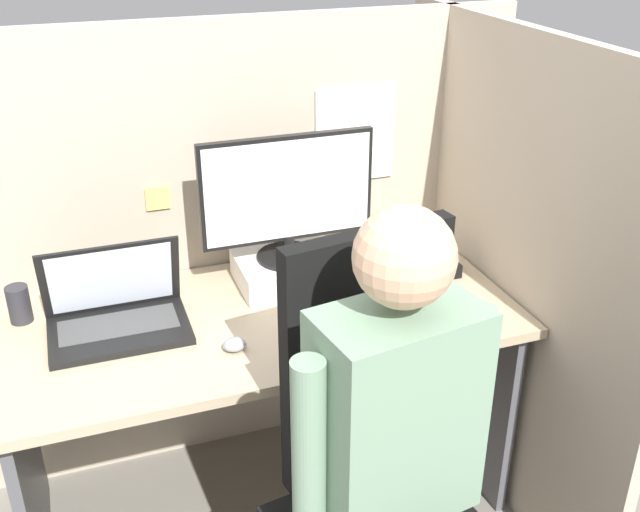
{
  "coord_description": "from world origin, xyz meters",
  "views": [
    {
      "loc": [
        -0.46,
        -1.47,
        1.84
      ],
      "look_at": [
        0.12,
        0.18,
        0.97
      ],
      "focal_mm": 42.0,
      "sensor_mm": 36.0,
      "label": 1
    }
  ],
  "objects_px": {
    "paper_box": "(290,270)",
    "office_chair": "(377,473)",
    "pen_cup": "(19,304)",
    "person": "(402,464)",
    "stapler": "(446,263)",
    "carrot_toy": "(330,342)",
    "coffee_mug": "(398,244)",
    "laptop": "(117,314)",
    "monitor": "(288,196)"
  },
  "relations": [
    {
      "from": "paper_box",
      "to": "office_chair",
      "type": "xyz_separation_m",
      "value": [
        -0.02,
        -0.74,
        -0.18
      ]
    },
    {
      "from": "office_chair",
      "to": "pen_cup",
      "type": "relative_size",
      "value": 10.52
    },
    {
      "from": "person",
      "to": "pen_cup",
      "type": "relative_size",
      "value": 12.01
    },
    {
      "from": "stapler",
      "to": "carrot_toy",
      "type": "relative_size",
      "value": 1.22
    },
    {
      "from": "pen_cup",
      "to": "person",
      "type": "bearing_deg",
      "value": -51.79
    },
    {
      "from": "paper_box",
      "to": "pen_cup",
      "type": "relative_size",
      "value": 2.93
    },
    {
      "from": "office_chair",
      "to": "coffee_mug",
      "type": "bearing_deg",
      "value": 62.52
    },
    {
      "from": "person",
      "to": "carrot_toy",
      "type": "bearing_deg",
      "value": 86.39
    },
    {
      "from": "paper_box",
      "to": "carrot_toy",
      "type": "relative_size",
      "value": 2.65
    },
    {
      "from": "stapler",
      "to": "pen_cup",
      "type": "xyz_separation_m",
      "value": [
        -1.29,
        0.12,
        0.03
      ]
    },
    {
      "from": "laptop",
      "to": "person",
      "type": "bearing_deg",
      "value": -58.73
    },
    {
      "from": "paper_box",
      "to": "person",
      "type": "height_order",
      "value": "person"
    },
    {
      "from": "carrot_toy",
      "to": "pen_cup",
      "type": "height_order",
      "value": "pen_cup"
    },
    {
      "from": "stapler",
      "to": "pen_cup",
      "type": "distance_m",
      "value": 1.3
    },
    {
      "from": "paper_box",
      "to": "monitor",
      "type": "relative_size",
      "value": 0.61
    },
    {
      "from": "monitor",
      "to": "coffee_mug",
      "type": "height_order",
      "value": "monitor"
    },
    {
      "from": "monitor",
      "to": "coffee_mug",
      "type": "relative_size",
      "value": 4.9
    },
    {
      "from": "laptop",
      "to": "coffee_mug",
      "type": "height_order",
      "value": "laptop"
    },
    {
      "from": "stapler",
      "to": "person",
      "type": "bearing_deg",
      "value": -123.33
    },
    {
      "from": "office_chair",
      "to": "pen_cup",
      "type": "distance_m",
      "value": 1.11
    },
    {
      "from": "office_chair",
      "to": "monitor",
      "type": "bearing_deg",
      "value": 88.7
    },
    {
      "from": "carrot_toy",
      "to": "laptop",
      "type": "bearing_deg",
      "value": 150.89
    },
    {
      "from": "office_chair",
      "to": "person",
      "type": "height_order",
      "value": "person"
    },
    {
      "from": "coffee_mug",
      "to": "monitor",
      "type": "bearing_deg",
      "value": -174.68
    },
    {
      "from": "carrot_toy",
      "to": "person",
      "type": "bearing_deg",
      "value": -93.61
    },
    {
      "from": "carrot_toy",
      "to": "office_chair",
      "type": "distance_m",
      "value": 0.38
    },
    {
      "from": "stapler",
      "to": "person",
      "type": "xyz_separation_m",
      "value": [
        -0.55,
        -0.83,
        0.03
      ]
    },
    {
      "from": "monitor",
      "to": "person",
      "type": "bearing_deg",
      "value": -92.76
    },
    {
      "from": "monitor",
      "to": "office_chair",
      "type": "distance_m",
      "value": 0.86
    },
    {
      "from": "pen_cup",
      "to": "stapler",
      "type": "bearing_deg",
      "value": -5.15
    },
    {
      "from": "monitor",
      "to": "stapler",
      "type": "xyz_separation_m",
      "value": [
        0.5,
        -0.09,
        -0.27
      ]
    },
    {
      "from": "monitor",
      "to": "person",
      "type": "xyz_separation_m",
      "value": [
        -0.04,
        -0.92,
        -0.24
      ]
    },
    {
      "from": "laptop",
      "to": "carrot_toy",
      "type": "xyz_separation_m",
      "value": [
        0.52,
        -0.29,
        -0.03
      ]
    },
    {
      "from": "paper_box",
      "to": "stapler",
      "type": "xyz_separation_m",
      "value": [
        0.5,
        -0.08,
        -0.02
      ]
    },
    {
      "from": "monitor",
      "to": "carrot_toy",
      "type": "bearing_deg",
      "value": -91.66
    },
    {
      "from": "stapler",
      "to": "pen_cup",
      "type": "height_order",
      "value": "pen_cup"
    },
    {
      "from": "office_chair",
      "to": "stapler",
      "type": "bearing_deg",
      "value": 51.63
    },
    {
      "from": "laptop",
      "to": "pen_cup",
      "type": "relative_size",
      "value": 3.46
    },
    {
      "from": "laptop",
      "to": "monitor",
      "type": "bearing_deg",
      "value": 11.6
    },
    {
      "from": "coffee_mug",
      "to": "pen_cup",
      "type": "distance_m",
      "value": 1.18
    },
    {
      "from": "person",
      "to": "coffee_mug",
      "type": "height_order",
      "value": "person"
    },
    {
      "from": "office_chair",
      "to": "coffee_mug",
      "type": "relative_size",
      "value": 10.67
    },
    {
      "from": "monitor",
      "to": "paper_box",
      "type": "bearing_deg",
      "value": -90.0
    },
    {
      "from": "monitor",
      "to": "stapler",
      "type": "bearing_deg",
      "value": -9.79
    },
    {
      "from": "paper_box",
      "to": "office_chair",
      "type": "height_order",
      "value": "office_chair"
    },
    {
      "from": "paper_box",
      "to": "stapler",
      "type": "bearing_deg",
      "value": -9.48
    },
    {
      "from": "carrot_toy",
      "to": "coffee_mug",
      "type": "distance_m",
      "value": 0.59
    },
    {
      "from": "monitor",
      "to": "stapler",
      "type": "height_order",
      "value": "monitor"
    },
    {
      "from": "paper_box",
      "to": "stapler",
      "type": "height_order",
      "value": "paper_box"
    },
    {
      "from": "monitor",
      "to": "pen_cup",
      "type": "distance_m",
      "value": 0.83
    }
  ]
}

